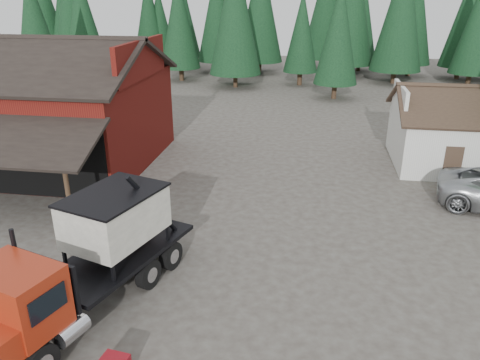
# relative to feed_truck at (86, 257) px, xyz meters

# --- Properties ---
(ground) EXTENTS (120.00, 120.00, 0.00)m
(ground) POSITION_rel_feed_truck_xyz_m (2.43, 2.73, -1.83)
(ground) COLOR #433B34
(ground) RESTS_ON ground
(red_barn) EXTENTS (12.80, 13.63, 7.18)m
(red_barn) POSITION_rel_feed_truck_xyz_m (-8.57, 12.63, 0.86)
(red_barn) COLOR #601810
(red_barn) RESTS_ON ground
(farmhouse) EXTENTS (8.60, 6.42, 4.65)m
(farmhouse) POSITION_rel_feed_truck_xyz_m (15.43, 15.73, -0.16)
(farmhouse) COLOR silver
(farmhouse) RESTS_ON ground
(conifer_backdrop) EXTENTS (76.00, 16.00, 16.00)m
(conifer_backdrop) POSITION_rel_feed_truck_xyz_m (2.43, 44.73, -1.83)
(conifer_backdrop) COLOR black
(conifer_backdrop) RESTS_ON ground
(near_pine_a) EXTENTS (4.40, 4.40, 11.40)m
(near_pine_a) POSITION_rel_feed_truck_xyz_m (-19.57, 30.73, 4.56)
(near_pine_a) COLOR #382619
(near_pine_a) RESTS_ON ground
(near_pine_b) EXTENTS (3.96, 3.96, 10.40)m
(near_pine_b) POSITION_rel_feed_truck_xyz_m (8.43, 32.73, 4.06)
(near_pine_b) COLOR #382619
(near_pine_b) RESTS_ON ground
(near_pine_d) EXTENTS (5.28, 5.28, 13.40)m
(near_pine_d) POSITION_rel_feed_truck_xyz_m (-1.57, 36.73, 5.57)
(near_pine_d) COLOR #382619
(near_pine_d) RESTS_ON ground
(feed_truck) EXTENTS (4.81, 8.95, 3.91)m
(feed_truck) POSITION_rel_feed_truck_xyz_m (0.00, 0.00, 0.00)
(feed_truck) COLOR black
(feed_truck) RESTS_ON ground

